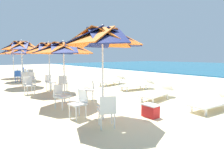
{
  "coord_description": "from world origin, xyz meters",
  "views": [
    {
      "loc": [
        3.85,
        -5.61,
        1.88
      ],
      "look_at": [
        -3.02,
        0.05,
        1.0
      ],
      "focal_mm": 29.93,
      "sensor_mm": 36.0,
      "label": 1
    }
  ],
  "objects_px": {
    "beach_umbrella_2": "(49,48)",
    "plastic_chair_10": "(30,74)",
    "beach_umbrella_0": "(103,38)",
    "plastic_chair_1": "(107,110)",
    "plastic_chair_0": "(79,102)",
    "plastic_chair_8": "(32,78)",
    "beach_umbrella_4": "(21,51)",
    "sun_lounger_1": "(157,93)",
    "plastic_chair_3": "(61,95)",
    "cooler_box": "(150,110)",
    "beach_umbrella_1": "(64,49)",
    "plastic_chair_5": "(63,82)",
    "beach_umbrella_5": "(13,52)",
    "sun_lounger_2": "(137,85)",
    "plastic_chair_11": "(18,75)",
    "sun_lounger_3": "(112,80)",
    "plastic_chair_9": "(24,73)",
    "plastic_chair_12": "(19,73)",
    "plastic_chair_2": "(90,89)",
    "plastic_chair_4": "(50,81)",
    "plastic_chair_7": "(25,77)",
    "sun_lounger_0": "(213,102)",
    "plastic_chair_13": "(25,71)",
    "beach_umbrella_3": "(22,46)"
  },
  "relations": [
    {
      "from": "beach_umbrella_2",
      "to": "sun_lounger_1",
      "type": "relative_size",
      "value": 1.19
    },
    {
      "from": "plastic_chair_2",
      "to": "plastic_chair_11",
      "type": "bearing_deg",
      "value": -172.72
    },
    {
      "from": "beach_umbrella_3",
      "to": "plastic_chair_9",
      "type": "distance_m",
      "value": 4.32
    },
    {
      "from": "plastic_chair_4",
      "to": "beach_umbrella_3",
      "type": "bearing_deg",
      "value": -159.79
    },
    {
      "from": "plastic_chair_9",
      "to": "plastic_chair_12",
      "type": "distance_m",
      "value": 0.95
    },
    {
      "from": "sun_lounger_2",
      "to": "cooler_box",
      "type": "bearing_deg",
      "value": -42.09
    },
    {
      "from": "plastic_chair_3",
      "to": "plastic_chair_10",
      "type": "distance_m",
      "value": 8.75
    },
    {
      "from": "beach_umbrella_3",
      "to": "beach_umbrella_1",
      "type": "bearing_deg",
      "value": 1.72
    },
    {
      "from": "beach_umbrella_1",
      "to": "sun_lounger_2",
      "type": "height_order",
      "value": "beach_umbrella_1"
    },
    {
      "from": "plastic_chair_8",
      "to": "sun_lounger_3",
      "type": "xyz_separation_m",
      "value": [
        2.68,
        4.3,
        -0.22
      ]
    },
    {
      "from": "beach_umbrella_4",
      "to": "plastic_chair_10",
      "type": "distance_m",
      "value": 1.86
    },
    {
      "from": "beach_umbrella_0",
      "to": "beach_umbrella_2",
      "type": "xyz_separation_m",
      "value": [
        -5.17,
        0.4,
        -0.12
      ]
    },
    {
      "from": "sun_lounger_1",
      "to": "cooler_box",
      "type": "bearing_deg",
      "value": -57.89
    },
    {
      "from": "plastic_chair_5",
      "to": "plastic_chair_1",
      "type": "bearing_deg",
      "value": -13.6
    },
    {
      "from": "plastic_chair_7",
      "to": "plastic_chair_2",
      "type": "bearing_deg",
      "value": 8.48
    },
    {
      "from": "plastic_chair_3",
      "to": "plastic_chair_11",
      "type": "xyz_separation_m",
      "value": [
        -8.33,
        0.5,
        0.0
      ]
    },
    {
      "from": "beach_umbrella_1",
      "to": "plastic_chair_5",
      "type": "xyz_separation_m",
      "value": [
        -2.37,
        1.04,
        -1.67
      ]
    },
    {
      "from": "plastic_chair_4",
      "to": "plastic_chair_10",
      "type": "relative_size",
      "value": 1.0
    },
    {
      "from": "plastic_chair_8",
      "to": "plastic_chair_9",
      "type": "height_order",
      "value": "same"
    },
    {
      "from": "plastic_chair_2",
      "to": "plastic_chair_4",
      "type": "relative_size",
      "value": 1.0
    },
    {
      "from": "beach_umbrella_2",
      "to": "sun_lounger_3",
      "type": "xyz_separation_m",
      "value": [
        0.12,
        4.13,
        -1.99
      ]
    },
    {
      "from": "plastic_chair_13",
      "to": "plastic_chair_11",
      "type": "bearing_deg",
      "value": -21.17
    },
    {
      "from": "beach_umbrella_1",
      "to": "plastic_chair_10",
      "type": "distance_m",
      "value": 8.26
    },
    {
      "from": "beach_umbrella_1",
      "to": "plastic_chair_11",
      "type": "bearing_deg",
      "value": 179.42
    },
    {
      "from": "beach_umbrella_2",
      "to": "plastic_chair_10",
      "type": "height_order",
      "value": "beach_umbrella_2"
    },
    {
      "from": "plastic_chair_3",
      "to": "beach_umbrella_5",
      "type": "xyz_separation_m",
      "value": [
        -11.63,
        0.9,
        1.74
      ]
    },
    {
      "from": "beach_umbrella_0",
      "to": "plastic_chair_1",
      "type": "bearing_deg",
      "value": -27.34
    },
    {
      "from": "beach_umbrella_5",
      "to": "plastic_chair_3",
      "type": "bearing_deg",
      "value": -4.43
    },
    {
      "from": "plastic_chair_7",
      "to": "plastic_chair_8",
      "type": "height_order",
      "value": "same"
    },
    {
      "from": "plastic_chair_1",
      "to": "plastic_chair_4",
      "type": "xyz_separation_m",
      "value": [
        -6.38,
        0.95,
        0.0
      ]
    },
    {
      "from": "beach_umbrella_0",
      "to": "sun_lounger_1",
      "type": "relative_size",
      "value": 1.25
    },
    {
      "from": "beach_umbrella_2",
      "to": "plastic_chair_9",
      "type": "distance_m",
      "value": 6.82
    },
    {
      "from": "beach_umbrella_1",
      "to": "plastic_chair_12",
      "type": "distance_m",
      "value": 10.32
    },
    {
      "from": "plastic_chair_3",
      "to": "sun_lounger_1",
      "type": "height_order",
      "value": "plastic_chair_3"
    },
    {
      "from": "plastic_chair_10",
      "to": "sun_lounger_2",
      "type": "xyz_separation_m",
      "value": [
        7.76,
        3.54,
        -0.22
      ]
    },
    {
      "from": "plastic_chair_0",
      "to": "plastic_chair_8",
      "type": "xyz_separation_m",
      "value": [
        -7.14,
        0.68,
        0.0
      ]
    },
    {
      "from": "plastic_chair_3",
      "to": "plastic_chair_2",
      "type": "bearing_deg",
      "value": 105.06
    },
    {
      "from": "beach_umbrella_0",
      "to": "plastic_chair_11",
      "type": "xyz_separation_m",
      "value": [
        -10.26,
        0.06,
        -1.9
      ]
    },
    {
      "from": "beach_umbrella_0",
      "to": "plastic_chair_3",
      "type": "height_order",
      "value": "beach_umbrella_0"
    },
    {
      "from": "plastic_chair_8",
      "to": "sun_lounger_2",
      "type": "height_order",
      "value": "plastic_chair_8"
    },
    {
      "from": "beach_umbrella_5",
      "to": "plastic_chair_8",
      "type": "bearing_deg",
      "value": -2.2
    },
    {
      "from": "plastic_chair_4",
      "to": "sun_lounger_2",
      "type": "distance_m",
      "value": 4.86
    },
    {
      "from": "sun_lounger_0",
      "to": "cooler_box",
      "type": "xyz_separation_m",
      "value": [
        -0.9,
        -2.32,
        -0.08
      ]
    },
    {
      "from": "beach_umbrella_0",
      "to": "sun_lounger_3",
      "type": "relative_size",
      "value": 1.26
    },
    {
      "from": "beach_umbrella_4",
      "to": "beach_umbrella_0",
      "type": "bearing_deg",
      "value": -2.56
    },
    {
      "from": "plastic_chair_5",
      "to": "sun_lounger_1",
      "type": "height_order",
      "value": "plastic_chair_5"
    },
    {
      "from": "plastic_chair_3",
      "to": "plastic_chair_13",
      "type": "relative_size",
      "value": 1.0
    },
    {
      "from": "beach_umbrella_1",
      "to": "sun_lounger_0",
      "type": "relative_size",
      "value": 1.13
    },
    {
      "from": "plastic_chair_5",
      "to": "plastic_chair_8",
      "type": "xyz_separation_m",
      "value": [
        -2.83,
        -0.79,
        0.0
      ]
    },
    {
      "from": "beach_umbrella_5",
      "to": "plastic_chair_13",
      "type": "distance_m",
      "value": 1.99
    }
  ]
}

